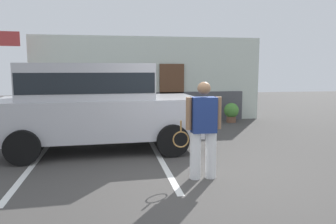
{
  "coord_description": "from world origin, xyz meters",
  "views": [
    {
      "loc": [
        -1.43,
        -5.44,
        1.94
      ],
      "look_at": [
        -0.28,
        1.2,
        1.05
      ],
      "focal_mm": 35.44,
      "sensor_mm": 36.0,
      "label": 1
    }
  ],
  "objects_px": {
    "parked_suv": "(95,102)",
    "tennis_player_man": "(203,129)",
    "potted_plant_by_porch": "(231,112)",
    "flag_pole": "(1,61)"
  },
  "relations": [
    {
      "from": "tennis_player_man",
      "to": "parked_suv",
      "type": "bearing_deg",
      "value": -51.35
    },
    {
      "from": "tennis_player_man",
      "to": "potted_plant_by_porch",
      "type": "distance_m",
      "value": 6.42
    },
    {
      "from": "potted_plant_by_porch",
      "to": "parked_suv",
      "type": "bearing_deg",
      "value": -144.08
    },
    {
      "from": "parked_suv",
      "to": "tennis_player_man",
      "type": "bearing_deg",
      "value": -53.49
    },
    {
      "from": "parked_suv",
      "to": "flag_pole",
      "type": "bearing_deg",
      "value": 130.57
    },
    {
      "from": "parked_suv",
      "to": "flag_pole",
      "type": "xyz_separation_m",
      "value": [
        -2.97,
        3.21,
        1.02
      ]
    },
    {
      "from": "tennis_player_man",
      "to": "potted_plant_by_porch",
      "type": "xyz_separation_m",
      "value": [
        2.71,
        5.8,
        -0.5
      ]
    },
    {
      "from": "tennis_player_man",
      "to": "flag_pole",
      "type": "bearing_deg",
      "value": -48.97
    },
    {
      "from": "parked_suv",
      "to": "potted_plant_by_porch",
      "type": "height_order",
      "value": "parked_suv"
    },
    {
      "from": "parked_suv",
      "to": "tennis_player_man",
      "type": "distance_m",
      "value": 3.12
    }
  ]
}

